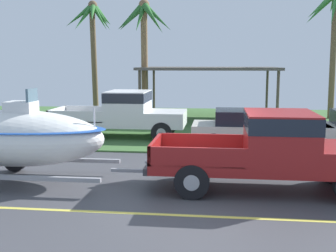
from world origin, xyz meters
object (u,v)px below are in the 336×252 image
at_px(carport_awning, 209,69).
at_px(palm_tree_near_right, 334,15).
at_px(palm_tree_far_right, 143,30).
at_px(parked_pickup_background, 128,112).
at_px(boat_on_trailer, 13,137).
at_px(parked_sedan_near, 258,130).
at_px(pickup_truck_towing, 278,148).
at_px(palm_tree_mid, 93,26).

bearing_deg(carport_awning, palm_tree_near_right, 7.80).
distance_m(palm_tree_near_right, palm_tree_far_right, 10.18).
bearing_deg(palm_tree_far_right, parked_pickup_background, -88.83).
bearing_deg(carport_awning, boat_on_trailer, -109.81).
relative_size(parked_pickup_background, parked_sedan_near, 1.17).
relative_size(pickup_truck_towing, palm_tree_far_right, 0.90).
height_order(carport_awning, palm_tree_mid, palm_tree_mid).
bearing_deg(palm_tree_near_right, palm_tree_far_right, -163.58).
bearing_deg(carport_awning, palm_tree_far_right, -148.39).
xyz_separation_m(parked_sedan_near, palm_tree_far_right, (-5.18, 5.82, 3.98)).
distance_m(palm_tree_near_right, palm_tree_mid, 13.24).
bearing_deg(boat_on_trailer, carport_awning, 70.19).
height_order(palm_tree_near_right, palm_tree_far_right, palm_tree_near_right).
xyz_separation_m(pickup_truck_towing, palm_tree_far_right, (-5.17, 10.95, 3.60)).
relative_size(parked_pickup_background, palm_tree_mid, 0.85).
relative_size(pickup_truck_towing, palm_tree_near_right, 0.79).
xyz_separation_m(boat_on_trailer, palm_tree_near_right, (11.18, 13.81, 4.36)).
height_order(parked_sedan_near, palm_tree_near_right, palm_tree_near_right).
distance_m(parked_pickup_background, palm_tree_near_right, 12.80).
distance_m(pickup_truck_towing, palm_tree_near_right, 15.22).
relative_size(parked_pickup_background, palm_tree_far_right, 0.92).
xyz_separation_m(palm_tree_mid, palm_tree_far_right, (3.49, -3.29, -0.48)).
height_order(parked_sedan_near, carport_awning, carport_awning).
bearing_deg(palm_tree_far_right, pickup_truck_towing, -64.74).
xyz_separation_m(boat_on_trailer, parked_pickup_background, (1.53, 6.68, -0.10)).
bearing_deg(carport_awning, palm_tree_mid, 168.88).
distance_m(parked_sedan_near, palm_tree_far_right, 8.75).
distance_m(parked_pickup_background, parked_sedan_near, 5.33).
distance_m(carport_awning, palm_tree_near_right, 7.17).
height_order(palm_tree_near_right, palm_tree_mid, palm_tree_near_right).
bearing_deg(parked_pickup_background, palm_tree_mid, 115.34).
distance_m(pickup_truck_towing, carport_awning, 13.17).
xyz_separation_m(boat_on_trailer, parked_sedan_near, (6.62, 5.12, -0.49)).
bearing_deg(parked_pickup_background, boat_on_trailer, -102.95).
height_order(pickup_truck_towing, carport_awning, carport_awning).
relative_size(pickup_truck_towing, parked_pickup_background, 0.99).
xyz_separation_m(palm_tree_near_right, palm_tree_far_right, (-9.73, -2.87, -0.87)).
bearing_deg(palm_tree_mid, palm_tree_far_right, -43.28).
bearing_deg(palm_tree_mid, parked_pickup_background, -64.66).
bearing_deg(pickup_truck_towing, parked_sedan_near, 89.89).
bearing_deg(parked_pickup_background, carport_awning, 63.45).
height_order(boat_on_trailer, parked_pickup_background, boat_on_trailer).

